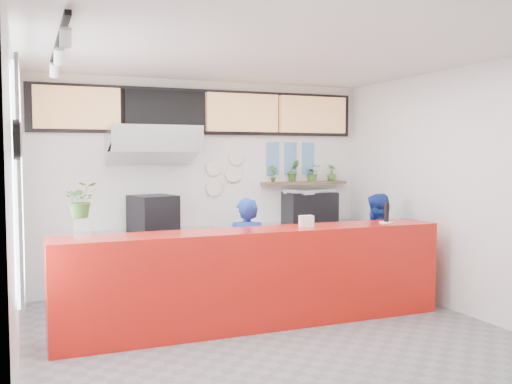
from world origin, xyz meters
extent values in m
plane|color=slate|center=(0.00, 0.00, 0.00)|extent=(5.00, 5.00, 0.00)
plane|color=silver|center=(0.00, 0.00, 3.00)|extent=(5.00, 5.00, 0.00)
plane|color=white|center=(0.00, 2.50, 1.50)|extent=(5.00, 0.00, 5.00)
plane|color=white|center=(-2.50, 0.00, 1.50)|extent=(0.00, 5.00, 5.00)
plane|color=white|center=(2.50, 0.00, 1.50)|extent=(0.00, 5.00, 5.00)
cube|color=red|center=(0.00, 0.40, 0.55)|extent=(4.50, 0.60, 1.10)
cube|color=beige|center=(0.00, 2.49, 2.60)|extent=(5.00, 0.02, 0.80)
cube|color=#B2B5BA|center=(-0.80, 2.20, 0.45)|extent=(1.80, 0.60, 0.90)
cube|color=black|center=(-0.80, 2.20, 1.14)|extent=(0.67, 0.67, 0.48)
cube|color=#B2B5BA|center=(-0.80, 2.15, 2.15)|extent=(1.20, 0.70, 0.35)
cube|color=#B2B5BA|center=(-0.80, 2.15, 1.95)|extent=(1.20, 0.69, 0.31)
cube|color=#B2B5BA|center=(1.50, 2.20, 0.45)|extent=(1.80, 0.60, 0.90)
cube|color=black|center=(1.59, 2.20, 1.14)|extent=(0.77, 0.58, 0.47)
cube|color=#B4B8BC|center=(1.59, 2.20, 1.38)|extent=(0.78, 0.64, 0.06)
cube|color=brown|center=(1.60, 2.40, 1.50)|extent=(1.40, 0.18, 0.04)
cube|color=tan|center=(-1.75, 2.38, 2.55)|extent=(1.10, 0.10, 0.55)
cube|color=black|center=(-0.59, 2.38, 2.55)|extent=(1.10, 0.10, 0.55)
cube|color=tan|center=(0.57, 2.38, 2.55)|extent=(1.10, 0.10, 0.55)
cube|color=tan|center=(1.73, 2.38, 2.55)|extent=(1.10, 0.10, 0.55)
cube|color=black|center=(0.00, 2.46, 2.55)|extent=(4.80, 0.04, 0.65)
cube|color=silver|center=(-2.47, 0.30, 1.70)|extent=(0.04, 2.20, 1.90)
cube|color=#B2B5BA|center=(-2.45, 0.30, 1.70)|extent=(0.03, 2.30, 2.00)
cylinder|color=black|center=(-2.46, -0.90, 2.05)|extent=(0.05, 0.30, 0.30)
cylinder|color=white|center=(-2.43, -0.90, 2.05)|extent=(0.02, 0.26, 0.26)
cube|color=black|center=(-2.10, 0.00, 2.94)|extent=(0.05, 2.40, 0.04)
cylinder|color=silver|center=(0.15, 2.47, 1.75)|extent=(0.24, 0.03, 0.24)
cylinder|color=silver|center=(0.45, 2.47, 1.65)|extent=(0.24, 0.03, 0.24)
cylinder|color=silver|center=(0.15, 2.47, 1.45)|extent=(0.24, 0.03, 0.24)
cylinder|color=silver|center=(0.50, 2.47, 1.90)|extent=(0.24, 0.03, 0.24)
cube|color=#598CBF|center=(1.10, 2.48, 2.00)|extent=(0.20, 0.02, 0.25)
cube|color=#598CBF|center=(1.40, 2.48, 2.00)|extent=(0.20, 0.02, 0.25)
cube|color=#598CBF|center=(1.70, 2.48, 2.00)|extent=(0.20, 0.02, 0.25)
cube|color=#598CBF|center=(1.10, 2.48, 1.75)|extent=(0.20, 0.02, 0.25)
cube|color=#598CBF|center=(1.40, 2.48, 1.75)|extent=(0.20, 0.02, 0.25)
cube|color=#598CBF|center=(1.70, 2.48, 1.75)|extent=(0.20, 0.02, 0.25)
imported|color=navy|center=(0.04, 0.86, 0.71)|extent=(0.61, 0.51, 1.42)
imported|color=navy|center=(1.96, 0.96, 0.71)|extent=(0.86, 0.81, 1.41)
imported|color=#386724|center=(1.07, 2.40, 1.65)|extent=(0.14, 0.10, 0.26)
imported|color=#386724|center=(1.41, 2.40, 1.69)|extent=(0.19, 0.15, 0.34)
imported|color=#386724|center=(1.75, 2.40, 1.65)|extent=(0.27, 0.25, 0.26)
imported|color=#386724|center=(2.08, 2.40, 1.65)|extent=(0.16, 0.14, 0.26)
cylinder|color=silver|center=(-1.90, 0.32, 1.20)|extent=(0.19, 0.19, 0.20)
imported|color=#386724|center=(-1.90, 0.32, 1.50)|extent=(0.32, 0.28, 0.35)
cube|color=white|center=(0.59, 0.37, 1.17)|extent=(0.16, 0.11, 0.14)
cylinder|color=white|center=(1.70, 0.37, 1.11)|extent=(0.23, 0.23, 0.01)
cylinder|color=black|center=(1.70, 0.37, 1.23)|extent=(0.06, 0.06, 0.24)
camera|label=1|loc=(-2.41, -5.48, 1.94)|focal=40.00mm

